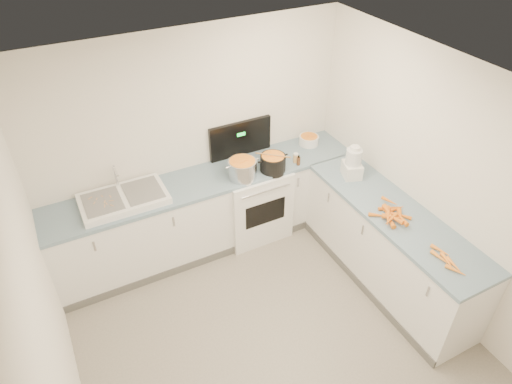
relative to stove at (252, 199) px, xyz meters
name	(u,v)px	position (x,y,z in m)	size (l,w,h in m)	color
floor	(281,351)	(-0.55, -1.69, -0.47)	(3.50, 4.00, 0.00)	gray
ceiling	(295,112)	(-0.55, -1.69, 2.03)	(3.50, 4.00, 0.00)	white
wall_back	(194,141)	(-0.55, 0.31, 0.78)	(3.50, 2.50, 0.00)	white
wall_left	(51,346)	(-2.30, -1.69, 0.78)	(4.00, 2.50, 0.00)	white
wall_right	(450,195)	(1.20, -1.69, 0.78)	(4.00, 2.50, 0.00)	white
counter_back	(209,212)	(-0.55, 0.01, 0.00)	(3.50, 0.62, 0.94)	white
counter_right	(388,247)	(0.90, -1.39, 0.00)	(0.62, 2.20, 0.94)	white
stove	(252,199)	(0.00, 0.00, 0.00)	(0.76, 0.65, 1.36)	white
sink	(124,199)	(-1.45, 0.02, 0.50)	(0.86, 0.52, 0.31)	white
steel_pot	(242,170)	(-0.19, -0.14, 0.56)	(0.31, 0.31, 0.23)	silver
black_pot	(273,164)	(0.17, -0.17, 0.55)	(0.28, 0.28, 0.20)	black
wooden_spoon	(273,155)	(0.17, -0.17, 0.66)	(0.02, 0.02, 0.39)	#AD7A47
mixing_bowl	(309,140)	(0.83, 0.12, 0.52)	(0.24, 0.24, 0.11)	white
extract_bottle	(299,161)	(0.48, -0.22, 0.52)	(0.04, 0.04, 0.10)	#593319
spice_jar	(296,158)	(0.48, -0.15, 0.52)	(0.06, 0.06, 0.10)	#E5B266
food_processor	(353,164)	(0.88, -0.67, 0.63)	(0.25, 0.27, 0.38)	white
carrot_pile	(392,215)	(0.80, -1.43, 0.50)	(0.40, 0.45, 0.08)	orange
peeled_carrots	(447,260)	(0.82, -2.12, 0.49)	(0.16, 0.42, 0.04)	orange
peelings	(104,201)	(-1.64, 0.01, 0.54)	(0.22, 0.26, 0.01)	tan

